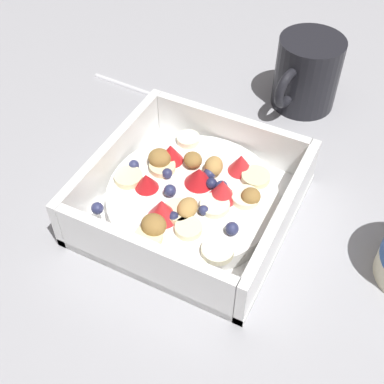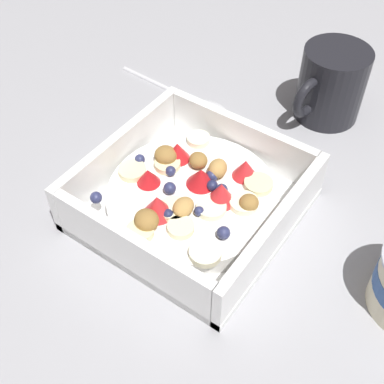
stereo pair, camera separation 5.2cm
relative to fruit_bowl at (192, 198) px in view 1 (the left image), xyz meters
name	(u,v)px [view 1 (the left image)]	position (x,y,z in m)	size (l,w,h in m)	color
ground_plane	(199,202)	(-0.01, 0.00, -0.02)	(2.40, 2.40, 0.00)	#9E9EA3
fruit_bowl	(192,198)	(0.00, 0.00, 0.00)	(0.20, 0.20, 0.06)	white
spoon	(173,100)	(-0.15, -0.11, -0.02)	(0.03, 0.17, 0.01)	silver
coffee_mug	(306,73)	(-0.23, 0.04, 0.02)	(0.11, 0.08, 0.09)	black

